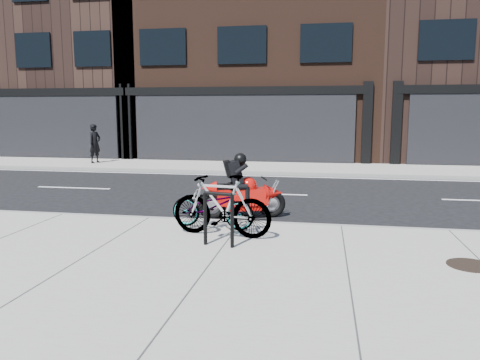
% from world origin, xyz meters
% --- Properties ---
extents(ground, '(120.00, 120.00, 0.00)m').
position_xyz_m(ground, '(0.00, 0.00, 0.00)').
color(ground, black).
rests_on(ground, ground).
extents(sidewalk_near, '(60.00, 6.00, 0.13)m').
position_xyz_m(sidewalk_near, '(0.00, -5.00, 0.07)').
color(sidewalk_near, gray).
rests_on(sidewalk_near, ground).
extents(sidewalk_far, '(60.00, 3.50, 0.13)m').
position_xyz_m(sidewalk_far, '(0.00, 7.75, 0.07)').
color(sidewalk_far, gray).
rests_on(sidewalk_far, ground).
extents(building_midwest, '(10.00, 10.00, 12.00)m').
position_xyz_m(building_midwest, '(-12.00, 14.50, 6.00)').
color(building_midwest, black).
rests_on(building_midwest, ground).
extents(building_center, '(12.00, 10.00, 14.50)m').
position_xyz_m(building_center, '(-2.00, 14.50, 7.25)').
color(building_center, black).
rests_on(building_center, ground).
extents(bike_rack, '(0.54, 0.16, 0.92)m').
position_xyz_m(bike_rack, '(-0.08, -3.77, 0.67)').
color(bike_rack, black).
rests_on(bike_rack, sidewalk_near).
extents(bicycle_front, '(1.75, 0.83, 0.88)m').
position_xyz_m(bicycle_front, '(-0.46, -2.60, 0.57)').
color(bicycle_front, gray).
rests_on(bicycle_front, sidewalk_near).
extents(bicycle_rear, '(1.93, 0.82, 1.13)m').
position_xyz_m(bicycle_rear, '(-0.17, -3.13, 0.69)').
color(bicycle_rear, gray).
rests_on(bicycle_rear, sidewalk_near).
extents(motorcycle, '(1.90, 0.86, 1.47)m').
position_xyz_m(motorcycle, '(-0.05, -1.11, 0.60)').
color(motorcycle, black).
rests_on(motorcycle, ground).
extents(pedestrian, '(0.57, 0.71, 1.68)m').
position_xyz_m(pedestrian, '(-8.16, 7.65, 0.97)').
color(pedestrian, black).
rests_on(pedestrian, sidewalk_far).
extents(manhole_cover, '(0.80, 0.80, 0.02)m').
position_xyz_m(manhole_cover, '(3.78, -4.11, 0.14)').
color(manhole_cover, black).
rests_on(manhole_cover, sidewalk_near).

